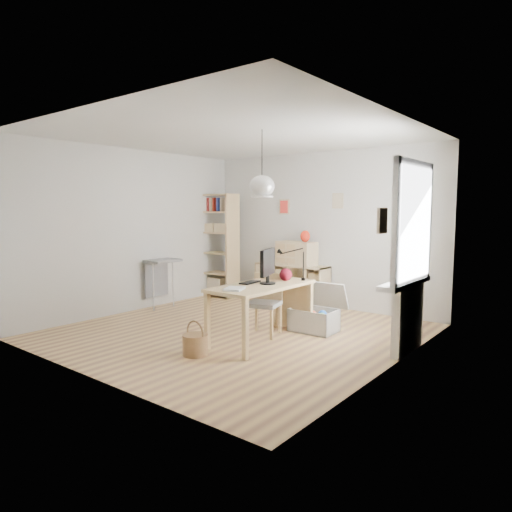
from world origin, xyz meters
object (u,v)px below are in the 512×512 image
Objects in this scene: tall_bookshelf at (218,241)px; storage_chest at (316,315)px; desk at (262,291)px; drawer_chest at (296,253)px; monitor at (268,264)px; cube_shelf at (292,287)px; chair at (265,300)px.

tall_bookshelf is 3.19m from storage_chest.
drawer_chest is at bearing 112.42° from desk.
monitor is at bearing -59.97° from drawer_chest.
storage_chest is (1.31, -1.34, -0.08)m from cube_shelf.
tall_bookshelf is at bearing 142.99° from desk.
desk is 0.36m from monitor.
tall_bookshelf is at bearing -169.81° from cube_shelf.
tall_bookshelf is at bearing -165.86° from drawer_chest.
storage_chest is at bearing -41.35° from drawer_chest.
tall_bookshelf is at bearing 124.03° from monitor.
monitor is (2.63, -1.88, -0.08)m from tall_bookshelf.
chair is 1.66× the size of monitor.
storage_chest is 1.43× the size of monitor.
drawer_chest reaches higher than desk.
storage_chest is at bearing -45.56° from cube_shelf.
cube_shelf is at bearing 97.26° from chair.
chair is 1.15× the size of drawer_chest.
desk is 3.27m from tall_bookshelf.
storage_chest is at bearing -20.18° from tall_bookshelf.
chair reaches higher than cube_shelf.
desk is 2.48m from cube_shelf.
tall_bookshelf is 1.71m from drawer_chest.
chair is (0.86, -1.94, 0.18)m from cube_shelf.
cube_shelf is at bearing 166.90° from drawer_chest.
cube_shelf is 1.88m from storage_chest.
tall_bookshelf reaches higher than cube_shelf.
chair is at bearing -66.17° from cube_shelf.
drawer_chest is at bearing 93.64° from monitor.
drawer_chest is (-1.19, 1.30, 0.71)m from storage_chest.
desk reaches higher than storage_chest.
drawer_chest is at bearing -19.13° from cube_shelf.
chair is 2.09m from drawer_chest.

